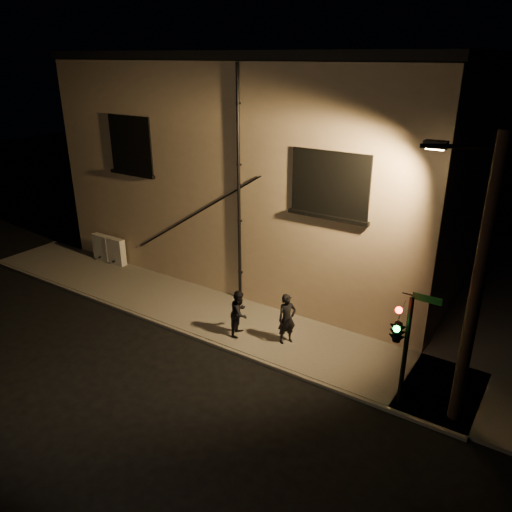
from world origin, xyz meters
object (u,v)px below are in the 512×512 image
Objects in this scene: utility_cabinet at (109,249)px; streetlamp_pole at (474,281)px; pedestrian_a at (287,319)px; traffic_signal at (399,330)px; pedestrian_b at (239,313)px.

utility_cabinet is 0.25× the size of streetlamp_pole.
traffic_signal is (3.80, -1.07, 1.35)m from pedestrian_a.
pedestrian_b reaches higher than utility_cabinet.
pedestrian_a is 4.17m from traffic_signal.
pedestrian_a is at bearing -8.31° from utility_cabinet.
streetlamp_pole is (5.25, -0.67, 2.91)m from pedestrian_a.
utility_cabinet is 1.08× the size of pedestrian_a.
traffic_signal is at bearing -109.48° from pedestrian_b.
traffic_signal reaches higher than pedestrian_a.
utility_cabinet is 8.55m from pedestrian_b.
pedestrian_a is 1.07× the size of pedestrian_b.
streetlamp_pole reaches higher than pedestrian_a.
streetlamp_pole is (1.46, 0.40, 1.56)m from traffic_signal.
pedestrian_b is 0.21× the size of streetlamp_pole.
pedestrian_a is 1.59m from pedestrian_b.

